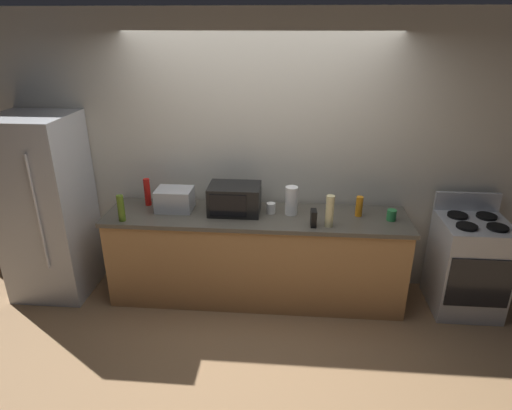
% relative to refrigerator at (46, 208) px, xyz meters
% --- Properties ---
extents(ground_plane, '(8.00, 8.00, 0.00)m').
position_rel_refrigerator_xyz_m(ground_plane, '(2.05, -0.40, -0.90)').
color(ground_plane, '#93704C').
extents(back_wall, '(6.40, 0.10, 2.70)m').
position_rel_refrigerator_xyz_m(back_wall, '(2.05, 0.41, 0.45)').
color(back_wall, beige).
rests_on(back_wall, ground_plane).
extents(counter_run, '(2.84, 0.64, 0.90)m').
position_rel_refrigerator_xyz_m(counter_run, '(2.05, 0.00, -0.45)').
color(counter_run, '#B27F4C').
rests_on(counter_run, ground_plane).
extents(refrigerator, '(0.72, 0.73, 1.80)m').
position_rel_refrigerator_xyz_m(refrigerator, '(0.00, 0.00, 0.00)').
color(refrigerator, '#B7BABF').
rests_on(refrigerator, ground_plane).
extents(stove_range, '(0.60, 0.61, 1.08)m').
position_rel_refrigerator_xyz_m(stove_range, '(4.05, 0.00, -0.44)').
color(stove_range, '#B7BABF').
rests_on(stove_range, ground_plane).
extents(microwave, '(0.48, 0.35, 0.27)m').
position_rel_refrigerator_xyz_m(microwave, '(1.84, 0.05, 0.13)').
color(microwave, black).
rests_on(microwave, counter_run).
extents(toaster_oven, '(0.34, 0.26, 0.21)m').
position_rel_refrigerator_xyz_m(toaster_oven, '(1.26, 0.06, 0.10)').
color(toaster_oven, '#B7BABF').
rests_on(toaster_oven, counter_run).
extents(paper_towel_roll, '(0.12, 0.12, 0.27)m').
position_rel_refrigerator_xyz_m(paper_towel_roll, '(2.38, 0.05, 0.13)').
color(paper_towel_roll, white).
rests_on(paper_towel_roll, counter_run).
extents(cordless_phone, '(0.05, 0.11, 0.15)m').
position_rel_refrigerator_xyz_m(cordless_phone, '(2.58, -0.19, 0.07)').
color(cordless_phone, black).
rests_on(cordless_phone, counter_run).
extents(bottle_dish_soap, '(0.07, 0.07, 0.19)m').
position_rel_refrigerator_xyz_m(bottle_dish_soap, '(3.00, 0.06, 0.10)').
color(bottle_dish_soap, orange).
rests_on(bottle_dish_soap, counter_run).
extents(bottle_olive_oil, '(0.06, 0.06, 0.25)m').
position_rel_refrigerator_xyz_m(bottle_olive_oil, '(0.85, -0.23, 0.12)').
color(bottle_olive_oil, '#4C6B19').
rests_on(bottle_olive_oil, counter_run).
extents(bottle_hand_soap, '(0.07, 0.07, 0.29)m').
position_rel_refrigerator_xyz_m(bottle_hand_soap, '(2.71, -0.19, 0.14)').
color(bottle_hand_soap, beige).
rests_on(bottle_hand_soap, counter_run).
extents(bottle_hot_sauce, '(0.06, 0.06, 0.27)m').
position_rel_refrigerator_xyz_m(bottle_hot_sauce, '(0.97, 0.15, 0.14)').
color(bottle_hot_sauce, red).
rests_on(bottle_hot_sauce, counter_run).
extents(mug_green, '(0.09, 0.09, 0.10)m').
position_rel_refrigerator_xyz_m(mug_green, '(3.29, -0.01, 0.05)').
color(mug_green, '#2D8C47').
rests_on(mug_green, counter_run).
extents(mug_white, '(0.08, 0.08, 0.10)m').
position_rel_refrigerator_xyz_m(mug_white, '(2.19, 0.06, 0.05)').
color(mug_white, white).
rests_on(mug_white, counter_run).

